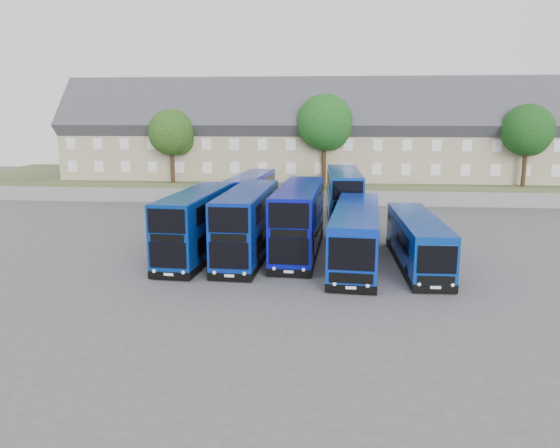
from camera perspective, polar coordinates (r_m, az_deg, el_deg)
The scene contains 14 objects.
ground at distance 32.97m, azimuth 0.50°, elevation -4.76°, with size 120.00×120.00×0.00m, color #4D4D52.
retaining_wall at distance 56.25m, azimuth 2.50°, elevation 2.83°, with size 70.00×0.40×1.50m, color slate.
earth_bank at distance 66.11m, azimuth 2.92°, elevation 4.34°, with size 80.00×20.00×2.00m, color #444D2B.
terrace_row at distance 61.70m, azimuth 8.46°, elevation 8.94°, with size 66.00×10.40×11.20m.
dd_front_left at distance 35.67m, azimuth -8.69°, elevation -0.18°, with size 3.20×10.87×4.26m.
dd_front_mid at distance 35.25m, azimuth -3.41°, elevation -0.09°, with size 2.99×11.16×4.40m.
dd_front_right at distance 36.10m, azimuth 1.98°, elevation 0.29°, with size 3.12×11.47×4.52m.
dd_rear_left at distance 46.21m, azimuth -3.11°, elevation 2.52°, with size 3.24×10.54×4.13m.
dd_rear_right at distance 46.41m, azimuth 6.67°, elevation 2.72°, with size 2.86×11.37×4.49m.
coach_east_a at distance 34.36m, azimuth 7.93°, elevation -1.23°, with size 3.72×13.01×3.51m.
coach_east_b at distance 34.42m, azimuth 14.16°, elevation -1.86°, with size 2.60×11.18×3.04m.
tree_west at distance 59.02m, azimuth -11.13°, elevation 9.18°, with size 4.80×4.80×7.65m.
tree_mid at distance 57.16m, azimuth 4.83°, elevation 10.30°, with size 5.76×5.76×9.18m.
tree_east at distance 59.96m, azimuth 24.53°, elevation 8.73°, with size 5.12×5.12×8.16m.
Camera 1 is at (2.56, -31.55, 9.24)m, focal length 35.00 mm.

